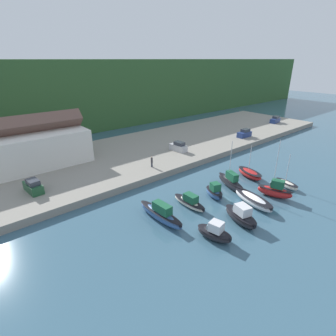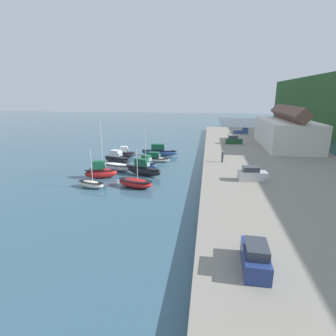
# 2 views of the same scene
# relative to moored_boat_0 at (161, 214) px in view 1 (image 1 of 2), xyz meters

# --- Properties ---
(ground_plane) EXTENTS (320.00, 320.00, 0.00)m
(ground_plane) POSITION_rel_moored_boat_0_xyz_m (12.70, -4.88, -1.00)
(ground_plane) COLOR #385B70
(hillside_backdrop) EXTENTS (240.00, 66.22, 20.67)m
(hillside_backdrop) POSITION_rel_moored_boat_0_xyz_m (12.70, 82.05, 9.33)
(hillside_backdrop) COLOR #335B2D
(hillside_backdrop) RESTS_ON ground_plane
(quay_promenade) EXTENTS (121.63, 27.51, 1.25)m
(quay_promenade) POSITION_rel_moored_boat_0_xyz_m (12.70, 24.11, -0.38)
(quay_promenade) COLOR gray
(quay_promenade) RESTS_ON ground_plane
(harbor_clubhouse) EXTENTS (23.16, 11.10, 10.02)m
(harbor_clubhouse) POSITION_rel_moored_boat_0_xyz_m (-9.37, 29.96, 3.88)
(harbor_clubhouse) COLOR silver
(harbor_clubhouse) RESTS_ON quay_promenade
(moored_boat_0) EXTENTS (1.97, 8.60, 2.73)m
(moored_boat_0) POSITION_rel_moored_boat_0_xyz_m (0.00, 0.00, 0.00)
(moored_boat_0) COLOR #33568E
(moored_boat_0) RESTS_ON ground_plane
(moored_boat_1) EXTENTS (1.86, 6.31, 2.05)m
(moored_boat_1) POSITION_rel_moored_boat_0_xyz_m (5.71, 0.11, -0.28)
(moored_boat_1) COLOR white
(moored_boat_1) RESTS_ON ground_plane
(moored_boat_2) EXTENTS (3.11, 4.48, 2.53)m
(moored_boat_2) POSITION_rel_moored_boat_0_xyz_m (10.78, -0.44, -0.08)
(moored_boat_2) COLOR #33568E
(moored_boat_2) RESTS_ON ground_plane
(moored_boat_3) EXTENTS (3.79, 7.20, 8.30)m
(moored_boat_3) POSITION_rel_moored_boat_0_xyz_m (15.51, -0.00, 0.10)
(moored_boat_3) COLOR black
(moored_boat_3) RESTS_ON ground_plane
(moored_boat_4) EXTENTS (3.86, 6.24, 6.18)m
(moored_boat_4) POSITION_rel_moored_boat_0_xyz_m (21.84, 0.31, -0.26)
(moored_boat_4) COLOR red
(moored_boat_4) RESTS_ON ground_plane
(moored_boat_5) EXTENTS (2.89, 4.92, 2.45)m
(moored_boat_5) POSITION_rel_moored_boat_0_xyz_m (2.56, -7.49, -0.12)
(moored_boat_5) COLOR black
(moored_boat_5) RESTS_ON ground_plane
(moored_boat_6) EXTENTS (3.60, 6.19, 2.70)m
(moored_boat_6) POSITION_rel_moored_boat_0_xyz_m (8.05, -7.44, -0.01)
(moored_boat_6) COLOR black
(moored_boat_6) RESTS_ON ground_plane
(moored_boat_7) EXTENTS (3.89, 7.86, 1.46)m
(moored_boat_7) POSITION_rel_moored_boat_0_xyz_m (13.50, -5.84, -0.23)
(moored_boat_7) COLOR silver
(moored_boat_7) RESTS_ON ground_plane
(moored_boat_8) EXTENTS (3.22, 5.74, 9.52)m
(moored_boat_8) POSITION_rel_moored_boat_0_xyz_m (18.29, -6.73, 0.14)
(moored_boat_8) COLOR red
(moored_boat_8) RESTS_ON ground_plane
(moored_boat_9) EXTENTS (2.59, 4.75, 6.03)m
(moored_boat_9) POSITION_rel_moored_boat_0_xyz_m (23.06, -6.32, -0.39)
(moored_boat_9) COLOR white
(moored_boat_9) RESTS_ON ground_plane
(parked_car_0) EXTENTS (4.37, 2.25, 2.16)m
(parked_car_0) POSITION_rel_moored_boat_0_xyz_m (63.27, 18.38, 1.16)
(parked_car_0) COLOR navy
(parked_car_0) RESTS_ON quay_promenade
(parked_car_1) EXTENTS (2.18, 4.35, 2.16)m
(parked_car_1) POSITION_rel_moored_boat_0_xyz_m (19.53, 17.79, 1.16)
(parked_car_1) COLOR #B7B7BC
(parked_car_1) RESTS_ON quay_promenade
(parked_car_2) EXTENTS (4.27, 1.97, 2.16)m
(parked_car_2) POSITION_rel_moored_boat_0_xyz_m (40.93, 14.85, 1.16)
(parked_car_2) COLOR navy
(parked_car_2) RESTS_ON quay_promenade
(parked_car_3) EXTENTS (2.19, 4.35, 2.16)m
(parked_car_3) POSITION_rel_moored_boat_0_xyz_m (-11.54, 17.71, 1.16)
(parked_car_3) COLOR #1E4C2D
(parked_car_3) RESTS_ON quay_promenade
(person_on_quay) EXTENTS (0.40, 0.40, 2.14)m
(person_on_quay) POSITION_rel_moored_boat_0_xyz_m (8.98, 13.90, 1.34)
(person_on_quay) COLOR #232838
(person_on_quay) RESTS_ON quay_promenade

